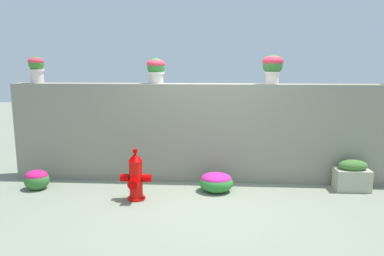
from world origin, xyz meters
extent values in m
plane|color=gray|center=(0.00, 0.00, 0.00)|extent=(24.00, 24.00, 0.00)
cube|color=gray|center=(0.00, 0.93, 0.82)|extent=(6.69, 0.36, 1.63)
cylinder|color=silver|center=(-2.96, 0.91, 1.75)|extent=(0.21, 0.21, 0.23)
cylinder|color=silver|center=(-2.96, 0.91, 1.85)|extent=(0.25, 0.25, 0.03)
sphere|color=#3B842B|center=(-2.96, 0.91, 1.95)|extent=(0.25, 0.25, 0.25)
ellipsoid|color=#E6374C|center=(-2.96, 0.91, 2.00)|extent=(0.26, 0.26, 0.14)
cylinder|color=beige|center=(-0.94, 0.97, 1.73)|extent=(0.24, 0.24, 0.19)
cylinder|color=beige|center=(-0.94, 0.97, 1.81)|extent=(0.28, 0.28, 0.03)
sphere|color=#2F7E2E|center=(-0.94, 0.97, 1.90)|extent=(0.29, 0.29, 0.29)
ellipsoid|color=#E63446|center=(-0.94, 0.97, 1.95)|extent=(0.30, 0.30, 0.16)
cylinder|color=silver|center=(0.95, 0.90, 1.73)|extent=(0.21, 0.21, 0.20)
cylinder|color=silver|center=(0.95, 0.90, 1.82)|extent=(0.24, 0.24, 0.03)
sphere|color=#346D2F|center=(0.95, 0.90, 1.94)|extent=(0.32, 0.32, 0.32)
ellipsoid|color=#E02E45|center=(0.95, 0.90, 2.00)|extent=(0.34, 0.34, 0.18)
cylinder|color=red|center=(-1.10, -0.07, 0.01)|extent=(0.26, 0.26, 0.03)
cylinder|color=red|center=(-1.10, -0.07, 0.29)|extent=(0.19, 0.19, 0.58)
cone|color=#D40000|center=(-1.10, -0.07, 0.64)|extent=(0.20, 0.20, 0.12)
cylinder|color=#D40000|center=(-1.10, -0.07, 0.73)|extent=(0.07, 0.07, 0.05)
cylinder|color=#D40000|center=(-1.26, -0.07, 0.32)|extent=(0.13, 0.12, 0.12)
cylinder|color=#D40000|center=(-0.94, -0.07, 0.32)|extent=(0.13, 0.12, 0.12)
cylinder|color=#D40000|center=(-1.10, -0.24, 0.30)|extent=(0.14, 0.14, 0.14)
ellipsoid|color=#367333|center=(-2.76, 0.26, 0.14)|extent=(0.39, 0.35, 0.32)
ellipsoid|color=#C71A66|center=(-2.76, 0.26, 0.22)|extent=(0.35, 0.31, 0.18)
ellipsoid|color=#2E8231|center=(0.07, 0.34, 0.14)|extent=(0.53, 0.47, 0.31)
ellipsoid|color=#BA2188|center=(0.07, 0.34, 0.21)|extent=(0.47, 0.42, 0.17)
cube|color=#A8AA8F|center=(2.20, 0.54, 0.17)|extent=(0.52, 0.32, 0.34)
ellipsoid|color=#41702F|center=(2.20, 0.54, 0.40)|extent=(0.45, 0.27, 0.18)
camera|label=1|loc=(0.06, -5.22, 2.03)|focal=34.91mm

